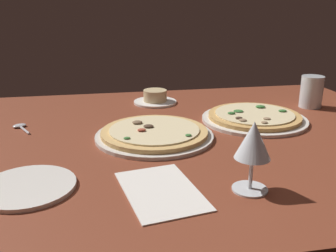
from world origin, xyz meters
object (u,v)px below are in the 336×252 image
Objects in this scene: pizza_side at (254,117)px; paper_menu at (161,191)px; wine_glass_near at (253,143)px; water_glass at (311,93)px; side_plate at (27,187)px; ramekin_on_saucer at (155,98)px; spoon at (21,127)px; pizza_main at (154,134)px.

paper_menu is at bearing -132.43° from pizza_side.
water_glass is at bearing 50.45° from wine_glass_near.
water_glass reaches higher than paper_menu.
water_glass reaches higher than side_plate.
ramekin_on_saucer is 0.81× the size of side_plate.
ramekin_on_saucer is at bearing 96.72° from wine_glass_near.
pizza_side is 28.99cm from water_glass.
wine_glass_near is 0.67× the size of paper_menu.
wine_glass_near is 0.75× the size of side_plate.
water_glass is 97.99cm from spoon.
pizza_main is at bearing 39.83° from side_plate.
water_glass reaches higher than pizza_side.
pizza_main is 31.20cm from paper_menu.
spoon is (-34.59, 46.49, 0.31)cm from paper_menu.
wine_glass_near is at bearing -18.29° from paper_menu.
water_glass is 1.12× the size of spoon.
wine_glass_near is at bearing -67.10° from pizza_main.
pizza_main is at bearing -99.19° from ramekin_on_saucer.
ramekin_on_saucer reaches higher than pizza_main.
side_plate is 27.10cm from paper_menu.
water_glass is at bearing 19.55° from pizza_main.
pizza_main is 63.44cm from water_glass.
pizza_side is at bearing -44.88° from ramekin_on_saucer.
pizza_side is at bearing 15.69° from pizza_main.
pizza_main is 37.75cm from wine_glass_near.
wine_glass_near reaches higher than side_plate.
water_glass reaches higher than spoon.
pizza_main is at bearing 74.28° from paper_menu.
spoon is at bearing -176.67° from water_glass.
side_plate is at bearing 168.64° from wine_glass_near.
paper_menu is (26.41, -6.08, -0.30)cm from side_plate.
pizza_side is 1.52× the size of paper_menu.
paper_menu is (-9.41, -67.78, -1.76)cm from ramekin_on_saucer.
paper_menu is (-63.13, -52.18, -4.80)cm from water_glass.
ramekin_on_saucer is 1.42× the size of water_glass.
pizza_side is at bearing 66.04° from wine_glass_near.
spoon is (-38.05, 15.50, -0.74)cm from pizza_main.
paper_menu is 2.17× the size of spoon.
pizza_side is 1.70× the size of side_plate.
pizza_main is 1.00× the size of pizza_side.
pizza_side is 38.83cm from ramekin_on_saucer.
water_glass is (53.72, -15.60, 3.05)cm from ramekin_on_saucer.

